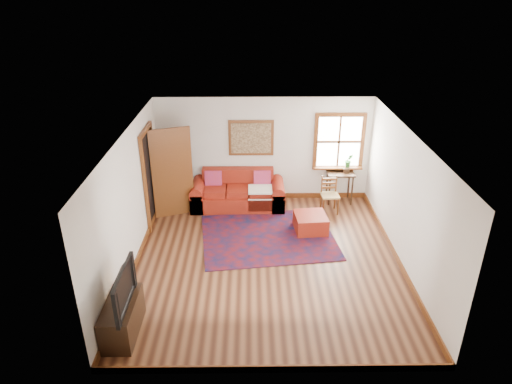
{
  "coord_description": "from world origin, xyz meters",
  "views": [
    {
      "loc": [
        -0.3,
        -7.35,
        4.95
      ],
      "look_at": [
        -0.21,
        0.6,
        1.17
      ],
      "focal_mm": 32.0,
      "sensor_mm": 36.0,
      "label": 1
    }
  ],
  "objects_px": {
    "media_cabinet": "(122,318)",
    "side_table": "(340,177)",
    "ladder_back_chair": "(330,193)",
    "red_ottoman": "(310,223)",
    "red_leather_sofa": "(238,195)"
  },
  "relations": [
    {
      "from": "ladder_back_chair",
      "to": "red_ottoman",
      "type": "bearing_deg",
      "value": -120.41
    },
    {
      "from": "red_leather_sofa",
      "to": "media_cabinet",
      "type": "bearing_deg",
      "value": -111.12
    },
    {
      "from": "side_table",
      "to": "media_cabinet",
      "type": "xyz_separation_m",
      "value": [
        -4.07,
        -4.46,
        -0.35
      ]
    },
    {
      "from": "ladder_back_chair",
      "to": "side_table",
      "type": "bearing_deg",
      "value": 57.65
    },
    {
      "from": "red_leather_sofa",
      "to": "side_table",
      "type": "xyz_separation_m",
      "value": [
        2.42,
        0.2,
        0.35
      ]
    },
    {
      "from": "red_ottoman",
      "to": "red_leather_sofa",
      "type": "bearing_deg",
      "value": 137.3
    },
    {
      "from": "red_ottoman",
      "to": "side_table",
      "type": "height_order",
      "value": "side_table"
    },
    {
      "from": "media_cabinet",
      "to": "side_table",
      "type": "bearing_deg",
      "value": 47.67
    },
    {
      "from": "ladder_back_chair",
      "to": "red_leather_sofa",
      "type": "bearing_deg",
      "value": 171.81
    },
    {
      "from": "side_table",
      "to": "ladder_back_chair",
      "type": "relative_size",
      "value": 0.89
    },
    {
      "from": "red_ottoman",
      "to": "ladder_back_chair",
      "type": "xyz_separation_m",
      "value": [
        0.53,
        0.91,
        0.27
      ]
    },
    {
      "from": "red_ottoman",
      "to": "ladder_back_chair",
      "type": "height_order",
      "value": "ladder_back_chair"
    },
    {
      "from": "media_cabinet",
      "to": "ladder_back_chair",
      "type": "bearing_deg",
      "value": 46.58
    },
    {
      "from": "side_table",
      "to": "ladder_back_chair",
      "type": "bearing_deg",
      "value": -122.35
    },
    {
      "from": "red_ottoman",
      "to": "ladder_back_chair",
      "type": "bearing_deg",
      "value": 54.49
    }
  ]
}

